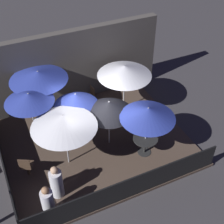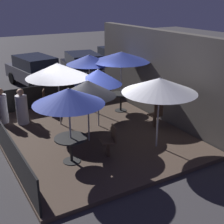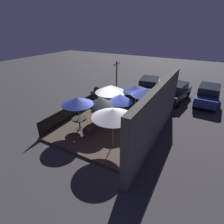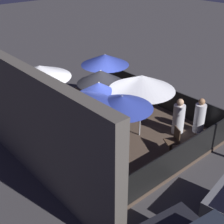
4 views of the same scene
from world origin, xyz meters
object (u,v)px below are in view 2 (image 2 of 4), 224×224
patio_umbrella_3 (88,88)px  parked_car_1 (83,67)px  patio_umbrella_0 (121,57)px  patio_umbrella_2 (89,60)px  parked_car_2 (117,61)px  patio_umbrella_4 (98,77)px  dining_table_0 (121,97)px  patio_umbrella_6 (160,85)px  dining_table_1 (71,142)px  patio_umbrella_5 (58,70)px  patron_1 (2,108)px  patio_chair_2 (156,114)px  patio_chair_0 (47,100)px  patio_chair_1 (110,140)px  parked_car_0 (36,71)px  patron_0 (22,108)px  patio_umbrella_1 (68,96)px

patio_umbrella_3 → parked_car_1: patio_umbrella_3 is taller
patio_umbrella_0 → patio_umbrella_2: patio_umbrella_0 is taller
patio_umbrella_3 → parked_car_2: (-7.90, 5.82, -1.07)m
patio_umbrella_4 → dining_table_0: bearing=121.7°
patio_umbrella_2 → patio_umbrella_6: (3.99, 0.36, -0.13)m
patio_umbrella_0 → dining_table_1: bearing=-49.9°
patio_umbrella_5 → patron_1: (-1.24, -1.80, -1.44)m
patio_umbrella_2 → dining_table_0: size_ratio=2.61×
patio_chair_2 → patron_1: (-3.26, -4.65, 0.09)m
patio_umbrella_0 → parked_car_2: (-6.01, 3.43, -1.52)m
patio_chair_0 → parked_car_2: size_ratio=0.22×
patio_umbrella_0 → dining_table_0: bearing=116.6°
patron_1 → patio_chair_1: bearing=-1.6°
patio_umbrella_3 → patio_umbrella_4: patio_umbrella_4 is taller
patio_umbrella_6 → patio_umbrella_0: bearing=167.7°
patio_umbrella_0 → patio_umbrella_3: 3.09m
dining_table_1 → patio_chair_0: 4.34m
patio_umbrella_0 → parked_car_0: size_ratio=0.54×
patio_umbrella_2 → patio_umbrella_3: (2.54, -1.30, -0.34)m
patio_umbrella_0 → parked_car_1: size_ratio=0.57×
dining_table_0 → patio_chair_0: size_ratio=0.95×
patio_umbrella_4 → parked_car_1: patio_umbrella_4 is taller
patio_umbrella_6 → patio_umbrella_2: bearing=-174.9°
patron_1 → parked_car_1: size_ratio=0.31×
patio_umbrella_6 → patio_chair_1: size_ratio=2.38×
patio_umbrella_3 → parked_car_2: patio_umbrella_3 is taller
dining_table_1 → patio_umbrella_4: bearing=135.6°
patio_umbrella_3 → dining_table_1: (0.99, -1.04, -1.19)m
dining_table_0 → patron_0: 3.92m
patio_umbrella_3 → patio_umbrella_6: patio_umbrella_6 is taller
patio_umbrella_6 → patio_umbrella_3: bearing=-131.2°
patio_umbrella_6 → parked_car_1: (-8.70, 1.56, -1.28)m
patio_umbrella_2 → patron_1: bearing=-98.0°
patio_umbrella_0 → patio_umbrella_5: 2.70m
patio_umbrella_1 → patron_0: bearing=-173.0°
patio_chair_1 → parked_car_1: size_ratio=0.22×
patio_chair_0 → parked_car_1: size_ratio=0.22×
patio_umbrella_0 → patio_umbrella_4: 1.85m
patio_chair_2 → patio_umbrella_1: bearing=97.4°
patio_umbrella_0 → dining_table_0: size_ratio=2.74×
patio_umbrella_1 → dining_table_0: patio_umbrella_1 is taller
patio_umbrella_6 → dining_table_0: (-3.35, 0.73, -1.42)m
patio_umbrella_5 → parked_car_1: size_ratio=0.53×
patio_umbrella_2 → patio_chair_2: size_ratio=2.51×
patio_umbrella_4 → patio_chair_1: size_ratio=2.22×
parked_car_1 → parked_car_2: (-0.66, 2.60, 0.00)m
patio_umbrella_1 → patio_umbrella_5: patio_umbrella_5 is taller
patio_umbrella_0 → patio_umbrella_6: 3.44m
patio_umbrella_3 → patio_chair_2: (0.24, 2.55, -1.28)m
patio_umbrella_5 → parked_car_1: (-5.47, 3.51, -1.31)m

